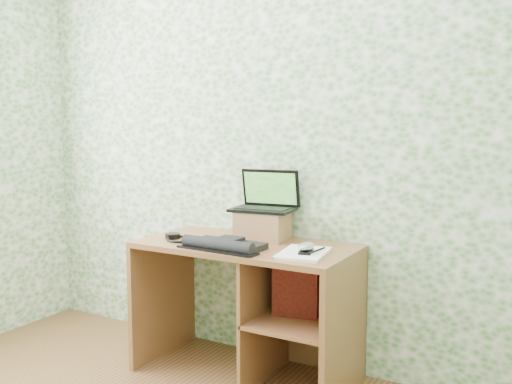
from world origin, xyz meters
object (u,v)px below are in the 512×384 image
Objects in this scene: riser at (263,225)px; notepad at (303,253)px; laptop at (266,201)px; keyboard at (224,245)px; desk at (261,292)px.

riser is 0.44m from notepad.
laptop is 0.50m from notepad.
keyboard is 0.43m from notepad.
riser is 0.73× the size of laptop.
desk is 2.55× the size of keyboard.
laptop reaches higher than notepad.
notepad reaches higher than desk.
riser is 0.58× the size of keyboard.
keyboard reaches higher than notepad.
riser reaches higher than notepad.
desk is at bearing 63.39° from keyboard.
laptop is 0.79× the size of keyboard.
laptop reaches higher than keyboard.
keyboard is (-0.11, -0.20, 0.29)m from desk.
laptop reaches higher than riser.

